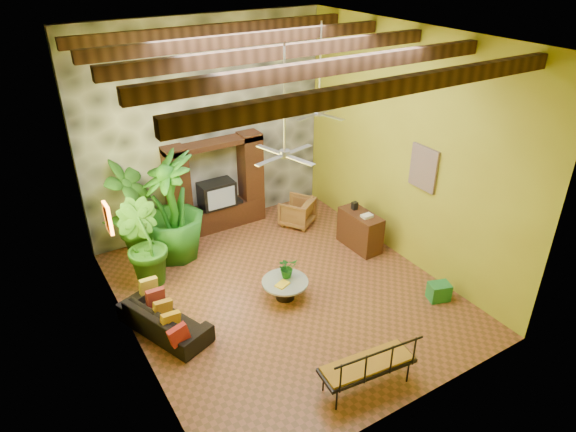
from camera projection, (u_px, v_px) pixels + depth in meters
ground at (283, 291)px, 10.54m from camera, size 7.00×7.00×0.00m
ceiling at (282, 37)px, 8.15m from camera, size 6.00×7.00×0.02m
back_wall at (206, 127)px, 11.96m from camera, size 6.00×0.02×5.00m
left_wall at (118, 223)px, 7.97m from camera, size 0.02×7.00×5.00m
right_wall at (406, 149)px, 10.72m from camera, size 0.02×7.00×5.00m
stone_accent_wall at (207, 128)px, 11.92m from camera, size 5.98×0.10×4.98m
ceiling_beams at (282, 52)px, 8.25m from camera, size 5.95×5.36×0.22m
entertainment_center at (217, 192)px, 12.43m from camera, size 2.40×0.55×2.30m
ceiling_fan_front at (285, 142)px, 8.52m from camera, size 1.28×1.28×1.86m
ceiling_fan_back at (319, 103)px, 10.55m from camera, size 1.28×1.28×1.86m
wall_art_mask at (108, 218)px, 8.93m from camera, size 0.06×0.32×0.55m
wall_art_painting at (424, 168)px, 10.35m from camera, size 0.06×0.70×0.90m
sofa at (164, 319)px, 9.36m from camera, size 1.36×2.01×0.55m
wicker_armchair at (297, 212)px, 12.85m from camera, size 1.05×1.05×0.70m
tall_plant_a at (131, 209)px, 11.29m from camera, size 1.43×1.39×2.26m
tall_plant_b at (143, 244)px, 10.40m from camera, size 1.26×1.30×1.84m
tall_plant_c at (172, 208)px, 11.14m from camera, size 1.42×1.42×2.47m
coffee_table at (285, 287)px, 10.24m from camera, size 0.93×0.93×0.40m
centerpiece_plant at (287, 267)px, 10.22m from camera, size 0.40×0.36×0.43m
yellow_tray at (282, 284)px, 10.05m from camera, size 0.32×0.28×0.03m
iron_bench at (371, 364)px, 8.01m from camera, size 1.61×0.73×0.57m
side_console at (360, 230)px, 11.86m from camera, size 0.52×1.11×0.88m
green_bin at (439, 291)px, 10.24m from camera, size 0.49×0.42×0.36m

